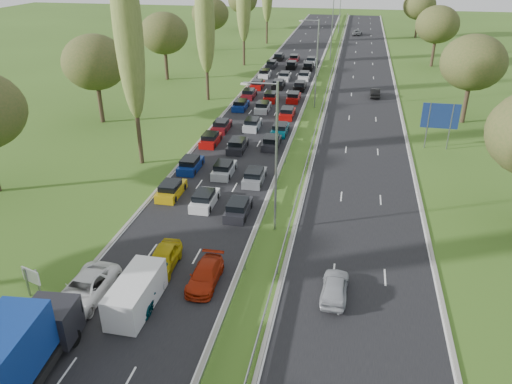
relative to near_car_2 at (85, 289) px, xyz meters
The scene contains 20 objects.
ground 49.27m from the near_car_2, 77.73° to the left, with size 260.00×260.00×0.00m, color #37581B.
near_carriageway 50.78m from the near_car_2, 85.80° to the left, with size 10.50×215.00×0.04m, color black.
far_carriageway 53.49m from the near_car_2, 71.22° to the left, with size 10.50×215.00×0.04m, color black.
central_reservation 51.71m from the near_car_2, 78.32° to the left, with size 2.36×215.00×0.32m.
lamp_columns 47.60m from the near_car_2, 77.22° to the left, with size 0.18×140.18×12.00m.
poplar_row 38.51m from the near_car_2, 98.67° to the left, with size 2.80×127.80×22.44m.
woodland_left 35.37m from the near_car_2, 117.53° to the left, with size 8.00×166.00×11.10m.
woodland_right 46.44m from the near_car_2, 49.27° to the left, with size 8.00×153.00×11.10m.
traffic_queue_fill 45.71m from the near_car_2, 85.37° to the left, with size 9.07×69.43×0.80m.
near_car_2 is the anchor object (origin of this frame).
near_car_7 3.78m from the near_car_2, 10.62° to the left, with size 1.93×4.75×1.38m, color #043843.
near_car_8 5.58m from the near_car_2, 49.36° to the left, with size 1.84×4.56×1.56m, color #BBA40C.
near_car_11 7.69m from the near_car_2, 23.83° to the left, with size 1.83×4.51×1.31m, color #A02209.
far_car_0 16.01m from the near_car_2, 12.30° to the left, with size 1.69×4.19×1.43m, color #A2A4AB.
far_car_1 56.68m from the near_car_2, 70.45° to the left, with size 1.38×3.96×1.30m, color black.
far_car_2 115.68m from the near_car_2, 82.37° to the left, with size 2.27×4.91×1.37m, color slate.
blue_lorry 7.88m from the near_car_2, 87.97° to the right, with size 2.65×9.56×4.03m.
white_van_rear 3.58m from the near_car_2, ahead, with size 2.09×5.33×2.14m.
info_sign 3.50m from the near_car_2, behind, with size 1.46×0.55×2.10m.
direction_sign 41.38m from the near_car_2, 52.10° to the left, with size 4.00×0.16×5.20m.
Camera 1 is at (9.78, 8.61, 20.36)m, focal length 35.00 mm.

